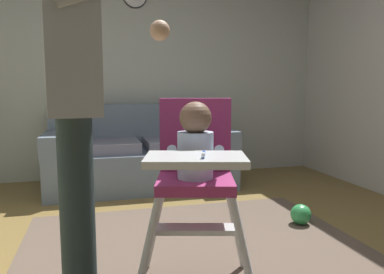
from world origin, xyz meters
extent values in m
cube|color=#B8BFB4|center=(0.00, 2.48, 1.37)|extent=(5.08, 0.06, 2.74)
cube|color=slate|center=(-0.09, 1.90, 0.20)|extent=(1.87, 0.84, 0.40)
cube|color=slate|center=(-0.09, 2.23, 0.63)|extent=(1.87, 0.22, 0.46)
cube|color=slate|center=(-0.94, 1.90, 0.50)|extent=(0.20, 0.84, 0.20)
cube|color=slate|center=(0.75, 1.90, 0.50)|extent=(0.20, 0.84, 0.20)
cube|color=slate|center=(-0.49, 1.85, 0.46)|extent=(0.72, 0.60, 0.11)
cube|color=slate|center=(0.31, 1.85, 0.46)|extent=(0.72, 0.60, 0.11)
cube|color=#3D4C75|center=(0.54, 2.10, 0.60)|extent=(0.35, 0.13, 0.34)
cylinder|color=silver|center=(-0.36, -0.39, 0.27)|extent=(0.19, 0.13, 0.56)
cylinder|color=silver|center=(0.06, -0.50, 0.27)|extent=(0.13, 0.19, 0.56)
cylinder|color=silver|center=(-0.25, 0.04, 0.27)|extent=(0.13, 0.19, 0.56)
cylinder|color=silver|center=(0.18, -0.07, 0.27)|extent=(0.19, 0.13, 0.56)
cube|color=#9A2F66|center=(-0.09, -0.23, 0.57)|extent=(0.44, 0.44, 0.05)
cube|color=#9A2F66|center=(-0.05, -0.08, 0.78)|extent=(0.37, 0.16, 0.37)
cube|color=silver|center=(-0.17, -0.51, 0.74)|extent=(0.45, 0.35, 0.03)
cube|color=silver|center=(-0.12, -0.33, 0.38)|extent=(0.41, 0.20, 0.02)
cylinder|color=silver|center=(-0.10, -0.25, 0.71)|extent=(0.21, 0.21, 0.22)
sphere|color=brown|center=(-0.10, -0.26, 0.88)|extent=(0.15, 0.15, 0.15)
cylinder|color=silver|center=(-0.21, -0.26, 0.72)|extent=(0.08, 0.15, 0.10)
cylinder|color=silver|center=(-0.01, -0.31, 0.72)|extent=(0.08, 0.15, 0.10)
cylinder|color=blue|center=(-0.14, -0.52, 0.76)|extent=(0.05, 0.13, 0.01)
cube|color=white|center=(-0.15, -0.57, 0.76)|extent=(0.02, 0.03, 0.02)
cylinder|color=#263434|center=(-0.63, -0.36, 0.45)|extent=(0.14, 0.14, 0.91)
cylinder|color=#263434|center=(-0.65, -0.24, 0.45)|extent=(0.14, 0.14, 0.91)
cube|color=#949694|center=(-0.64, -0.30, 1.22)|extent=(0.25, 0.42, 0.63)
sphere|color=tan|center=(-0.29, -0.44, 1.24)|extent=(0.08, 0.08, 0.08)
cylinder|color=#949694|center=(-0.67, -0.06, 1.22)|extent=(0.07, 0.07, 0.57)
sphere|color=green|center=(0.93, 0.50, 0.08)|extent=(0.15, 0.15, 0.15)
camera|label=1|loc=(-0.55, -1.92, 1.01)|focal=34.78mm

